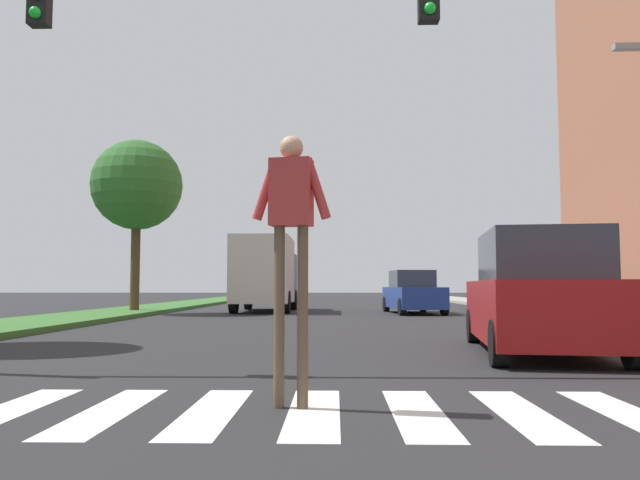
% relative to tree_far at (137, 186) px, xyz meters
% --- Properties ---
extents(ground_plane, '(140.00, 140.00, 0.00)m').
position_rel_tree_far_xyz_m(ground_plane, '(8.16, 3.02, -5.07)').
color(ground_plane, '#262628').
extents(crosswalk, '(6.75, 2.20, 0.01)m').
position_rel_tree_far_xyz_m(crosswalk, '(8.16, -18.86, -5.07)').
color(crosswalk, silver).
rests_on(crosswalk, ground_plane).
extents(median_strip, '(3.01, 64.00, 0.15)m').
position_rel_tree_far_xyz_m(median_strip, '(-0.36, 1.02, -4.99)').
color(median_strip, '#386B2D').
rests_on(median_strip, ground_plane).
extents(tree_far, '(3.57, 3.57, 6.74)m').
position_rel_tree_far_xyz_m(tree_far, '(0.00, 0.00, 0.00)').
color(tree_far, '#4C3823').
rests_on(tree_far, median_strip).
extents(sidewalk_right, '(3.00, 64.00, 0.15)m').
position_rel_tree_far_xyz_m(sidewalk_right, '(16.89, 1.02, -4.99)').
color(sidewalk_right, '#9E9991').
rests_on(sidewalk_right, ground_plane).
extents(traffic_light_gantry, '(9.90, 0.30, 6.00)m').
position_rel_tree_far_xyz_m(traffic_light_gantry, '(3.81, -16.08, -0.67)').
color(traffic_light_gantry, gold).
rests_on(traffic_light_gantry, median_strip).
extents(pedestrian_performer, '(0.75, 0.30, 2.49)m').
position_rel_tree_far_xyz_m(pedestrian_performer, '(7.49, -18.68, -3.41)').
color(pedestrian_performer, brown).
rests_on(pedestrian_performer, ground_plane).
extents(suv_crossing, '(2.49, 4.80, 1.97)m').
position_rel_tree_far_xyz_m(suv_crossing, '(11.20, -14.13, -4.14)').
color(suv_crossing, maroon).
rests_on(suv_crossing, ground_plane).
extents(sedan_midblock, '(2.14, 4.60, 1.71)m').
position_rel_tree_far_xyz_m(sedan_midblock, '(10.99, 0.62, -4.28)').
color(sedan_midblock, navy).
rests_on(sedan_midblock, ground_plane).
extents(truck_box_delivery, '(2.40, 6.20, 3.10)m').
position_rel_tree_far_xyz_m(truck_box_delivery, '(4.90, 2.32, -3.44)').
color(truck_box_delivery, navy).
rests_on(truck_box_delivery, ground_plane).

